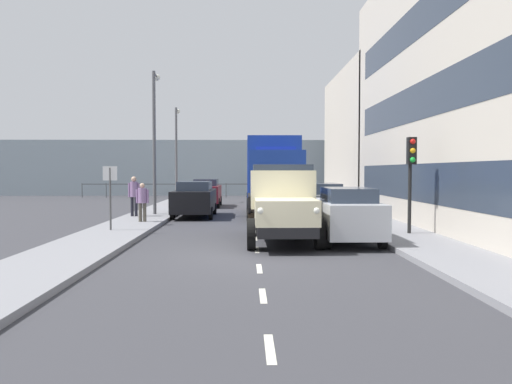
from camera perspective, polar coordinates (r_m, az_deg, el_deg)
The scene contains 19 objects.
ground_plane at distance 22.92m, azimuth -0.34°, elevation -3.23°, with size 80.00×80.00×0.00m, color #38383D.
sidewalk_left at distance 23.49m, azimuth 11.74°, elevation -2.96°, with size 2.31×41.52×0.15m, color gray.
sidewalk_right at distance 23.37m, azimuth -12.48°, elevation -3.00°, with size 2.31×41.52×0.15m, color gray.
road_centreline_markings at distance 22.14m, azimuth -0.31°, elevation -3.42°, with size 0.12×37.61×0.01m.
building_far_block at distance 36.58m, azimuth 14.41°, elevation 5.84°, with size 6.72×12.98×8.99m.
sea_horizon at distance 46.57m, azimuth -0.72°, elevation 2.70°, with size 80.00×0.80×5.00m, color #84939E.
seawall_railing at distance 42.99m, azimuth -0.68°, elevation 0.62°, with size 28.08×0.08×1.20m.
truck_vintage_cream at distance 15.81m, azimuth 2.92°, elevation -1.48°, with size 2.17×5.64×2.43m.
lorry_cargo_blue at distance 25.45m, azimuth 1.86°, elevation 2.00°, with size 2.58×8.20×3.87m.
car_silver_kerbside_near at distance 16.13m, azimuth 10.01°, elevation -2.45°, with size 1.77×4.11×1.72m.
car_grey_kerbside_1 at distance 21.63m, azimuth 7.16°, elevation -1.21°, with size 1.80×4.25×1.72m.
car_black_oppositeside_0 at distance 25.05m, azimuth -6.82°, elevation -0.71°, with size 1.92×4.62×1.72m.
car_maroon_oppositeside_1 at distance 32.07m, azimuth -5.56°, elevation -0.04°, with size 1.81×4.05×1.72m.
pedestrian_with_bag at distance 21.54m, azimuth -12.51°, elevation -0.78°, with size 0.53×0.34×1.59m.
pedestrian_by_lamp at distance 24.21m, azimuth -13.40°, elevation -0.07°, with size 0.53×0.34×1.83m.
traffic_light_near at distance 17.78m, azimuth 16.84°, elevation 3.02°, with size 0.28×0.41×3.20m.
lamp_post_promenade at distance 25.41m, azimuth -11.19°, elevation 6.78°, with size 0.32×1.14×6.86m.
lamp_post_far at distance 35.90m, azimuth -8.82°, elevation 5.12°, with size 0.32×1.14×6.42m.
street_sign at distance 18.76m, azimuth -15.89°, elevation 0.58°, with size 0.50×0.07×2.25m.
Camera 1 is at (0.30, 13.22, 2.24)m, focal length 36.02 mm.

